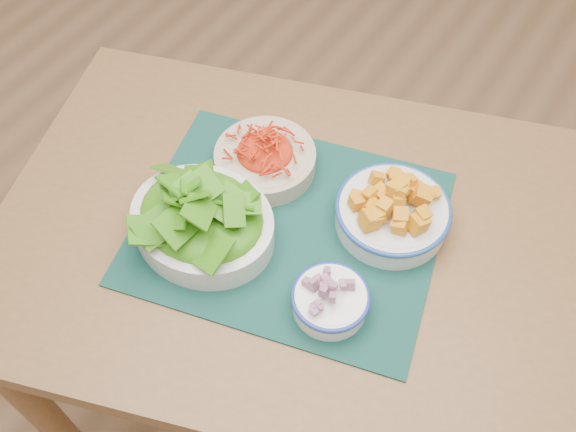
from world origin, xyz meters
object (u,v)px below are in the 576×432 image
object	(u,v)px
placemat	(288,227)
squash_bowl	(393,208)
table	(307,268)
carrot_bowl	(265,156)
onion_bowl	(331,298)
lettuce_bowl	(201,214)

from	to	relation	value
placemat	squash_bowl	world-z (taller)	squash_bowl
table	carrot_bowl	xyz separation A→B (m)	(-0.14, 0.08, 0.15)
table	onion_bowl	distance (m)	0.21
table	onion_bowl	bearing A→B (deg)	-63.84
table	carrot_bowl	bearing A→B (deg)	132.11
table	lettuce_bowl	bearing A→B (deg)	-165.29
placemat	onion_bowl	size ratio (longest dim) A/B	3.84
placemat	carrot_bowl	size ratio (longest dim) A/B	2.40
lettuce_bowl	placemat	bearing A→B (deg)	38.61
table	placemat	world-z (taller)	placemat
lettuce_bowl	onion_bowl	world-z (taller)	lettuce_bowl
placemat	table	bearing A→B (deg)	-3.52
carrot_bowl	onion_bowl	xyz separation A→B (m)	(0.24, -0.18, -0.00)
table	carrot_bowl	size ratio (longest dim) A/B	5.97
table	onion_bowl	xyz separation A→B (m)	(0.10, -0.10, 0.15)
table	carrot_bowl	distance (m)	0.22
carrot_bowl	onion_bowl	distance (m)	0.30
carrot_bowl	lettuce_bowl	world-z (taller)	lettuce_bowl
carrot_bowl	squash_bowl	xyz separation A→B (m)	(0.25, 0.02, 0.01)
placemat	onion_bowl	distance (m)	0.17
table	squash_bowl	xyz separation A→B (m)	(0.11, 0.09, 0.16)
table	lettuce_bowl	world-z (taller)	lettuce_bowl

